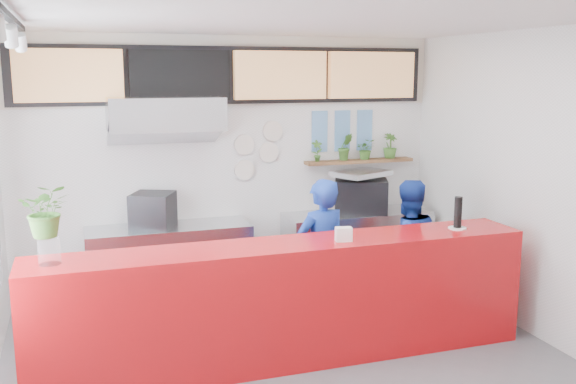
{
  "coord_description": "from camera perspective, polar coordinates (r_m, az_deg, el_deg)",
  "views": [
    {
      "loc": [
        -1.73,
        -4.79,
        2.58
      ],
      "look_at": [
        0.1,
        0.7,
        1.5
      ],
      "focal_mm": 40.0,
      "sensor_mm": 36.0,
      "label": 1
    }
  ],
  "objects": [
    {
      "name": "floor",
      "position": [
        5.71,
        1.33,
        -16.3
      ],
      "size": [
        5.0,
        5.0,
        0.0
      ],
      "primitive_type": "plane",
      "color": "slate",
      "rests_on": "ground"
    },
    {
      "name": "ceiling",
      "position": [
        5.11,
        1.48,
        15.28
      ],
      "size": [
        5.0,
        5.0,
        0.0
      ],
      "primitive_type": "plane",
      "rotation": [
        3.14,
        0.0,
        0.0
      ],
      "color": "silver"
    },
    {
      "name": "wall_back",
      "position": [
        7.57,
        -5.05,
        2.33
      ],
      "size": [
        5.0,
        0.0,
        5.0
      ],
      "primitive_type": "plane",
      "rotation": [
        1.57,
        0.0,
        0.0
      ],
      "color": "white",
      "rests_on": "ground"
    },
    {
      "name": "wall_right",
      "position": [
        6.48,
        22.67,
        0.16
      ],
      "size": [
        0.0,
        5.0,
        5.0
      ],
      "primitive_type": "plane",
      "rotation": [
        1.57,
        0.0,
        -1.57
      ],
      "color": "white",
      "rests_on": "ground"
    },
    {
      "name": "service_counter",
      "position": [
        5.83,
        0.0,
        -9.79
      ],
      "size": [
        4.5,
        0.6,
        1.1
      ],
      "primitive_type": "cube",
      "color": "#BB0D11",
      "rests_on": "ground"
    },
    {
      "name": "cream_band",
      "position": [
        7.48,
        -5.17,
        10.68
      ],
      "size": [
        5.0,
        0.02,
        0.8
      ],
      "primitive_type": "cube",
      "color": "beige",
      "rests_on": "wall_back"
    },
    {
      "name": "prep_bench",
      "position": [
        7.36,
        -10.46,
        -6.42
      ],
      "size": [
        1.8,
        0.6,
        0.9
      ],
      "primitive_type": "cube",
      "color": "#B2B5BA",
      "rests_on": "ground"
    },
    {
      "name": "panini_oven",
      "position": [
        7.19,
        -11.91,
        -1.61
      ],
      "size": [
        0.57,
        0.57,
        0.38
      ],
      "primitive_type": "cube",
      "rotation": [
        0.0,
        0.0,
        -0.43
      ],
      "color": "black",
      "rests_on": "prep_bench"
    },
    {
      "name": "extraction_hood",
      "position": [
        7.01,
        -10.87,
        6.87
      ],
      "size": [
        1.2,
        0.7,
        0.35
      ],
      "primitive_type": "cube",
      "color": "#B2B5BA",
      "rests_on": "ceiling"
    },
    {
      "name": "hood_lip",
      "position": [
        7.03,
        -10.81,
        5.24
      ],
      "size": [
        1.2,
        0.69,
        0.31
      ],
      "primitive_type": "cube",
      "rotation": [
        -0.35,
        0.0,
        0.0
      ],
      "color": "#B2B5BA",
      "rests_on": "ceiling"
    },
    {
      "name": "right_bench",
      "position": [
        7.99,
        6.15,
        -4.95
      ],
      "size": [
        1.8,
        0.6,
        0.9
      ],
      "primitive_type": "cube",
      "color": "#B2B5BA",
      "rests_on": "ground"
    },
    {
      "name": "espresso_machine",
      "position": [
        7.86,
        6.49,
        -0.34
      ],
      "size": [
        0.75,
        0.66,
        0.4
      ],
      "primitive_type": "cube",
      "rotation": [
        0.0,
        0.0,
        -0.4
      ],
      "color": "black",
      "rests_on": "right_bench"
    },
    {
      "name": "espresso_tray",
      "position": [
        7.81,
        6.54,
        1.66
      ],
      "size": [
        0.78,
        0.68,
        0.06
      ],
      "primitive_type": "cube",
      "rotation": [
        0.0,
        0.0,
        0.41
      ],
      "color": "silver",
      "rests_on": "espresso_machine"
    },
    {
      "name": "herb_shelf",
      "position": [
        8.0,
        6.35,
        2.74
      ],
      "size": [
        1.4,
        0.18,
        0.04
      ],
      "primitive_type": "cube",
      "color": "brown",
      "rests_on": "wall_back"
    },
    {
      "name": "menu_board_far_left",
      "position": [
        7.17,
        -18.89,
        9.77
      ],
      "size": [
        1.1,
        0.1,
        0.55
      ],
      "primitive_type": "cube",
      "color": "tan",
      "rests_on": "wall_back"
    },
    {
      "name": "menu_board_mid_left",
      "position": [
        7.26,
        -9.56,
        10.19
      ],
      "size": [
        1.1,
        0.1,
        0.55
      ],
      "primitive_type": "cube",
      "color": "black",
      "rests_on": "wall_back"
    },
    {
      "name": "menu_board_mid_right",
      "position": [
        7.53,
        -0.67,
        10.34
      ],
      "size": [
        1.1,
        0.1,
        0.55
      ],
      "primitive_type": "cube",
      "color": "tan",
      "rests_on": "wall_back"
    },
    {
      "name": "menu_board_far_right",
      "position": [
        7.96,
        7.43,
        10.27
      ],
      "size": [
        1.1,
        0.1,
        0.55
      ],
      "primitive_type": "cube",
      "color": "tan",
      "rests_on": "wall_back"
    },
    {
      "name": "soffit",
      "position": [
        7.45,
        -5.11,
        10.3
      ],
      "size": [
        4.8,
        0.04,
        0.65
      ],
      "primitive_type": "cube",
      "color": "black",
      "rests_on": "wall_back"
    },
    {
      "name": "track_rail",
      "position": [
        4.82,
        -23.52,
        14.01
      ],
      "size": [
        0.05,
        2.4,
        0.04
      ],
      "primitive_type": "cube",
      "color": "black",
      "rests_on": "ceiling"
    },
    {
      "name": "dec_plate_a",
      "position": [
        7.54,
        -3.91,
        4.23
      ],
      "size": [
        0.24,
        0.03,
        0.24
      ],
      "primitive_type": "cylinder",
      "rotation": [
        1.57,
        0.0,
        0.0
      ],
      "color": "silver",
      "rests_on": "wall_back"
    },
    {
      "name": "dec_plate_b",
      "position": [
        7.64,
        -1.72,
        3.57
      ],
      "size": [
        0.24,
        0.03,
        0.24
      ],
      "primitive_type": "cylinder",
      "rotation": [
        1.57,
        0.0,
        0.0
      ],
      "color": "silver",
      "rests_on": "wall_back"
    },
    {
      "name": "dec_plate_c",
      "position": [
        7.58,
        -3.89,
        1.98
      ],
      "size": [
        0.24,
        0.03,
        0.24
      ],
      "primitive_type": "cylinder",
      "rotation": [
        1.57,
        0.0,
        0.0
      ],
      "color": "silver",
      "rests_on": "wall_back"
    },
    {
      "name": "dec_plate_d",
      "position": [
        7.62,
        -1.37,
        5.45
      ],
      "size": [
        0.24,
        0.03,
        0.24
      ],
      "primitive_type": "cylinder",
      "rotation": [
        1.57,
        0.0,
        0.0
      ],
      "color": "silver",
      "rests_on": "wall_back"
    },
    {
      "name": "photo_frame_a",
      "position": [
        7.82,
        2.83,
        6.31
      ],
      "size": [
        0.2,
        0.02,
        0.25
      ],
      "primitive_type": "cube",
      "color": "#598CBF",
      "rests_on": "wall_back"
    },
    {
      "name": "photo_frame_b",
      "position": [
        7.94,
        4.86,
        6.34
      ],
      "size": [
        0.2,
        0.02,
        0.25
      ],
      "primitive_type": "cube",
      "color": "#598CBF",
      "rests_on": "wall_back"
    },
    {
      "name": "photo_frame_c",
      "position": [
        8.06,
        6.83,
        6.37
      ],
      "size": [
        0.2,
        0.02,
        0.25
      ],
      "primitive_type": "cube",
      "color": "#598CBF",
      "rests_on": "wall_back"
    },
    {
      "name": "photo_frame_d",
      "position": [
        7.85,
        2.82,
        4.48
      ],
      "size": [
        0.2,
        0.02,
        0.25
      ],
      "primitive_type": "cube",
      "color": "#598CBF",
      "rests_on": "wall_back"
    },
    {
      "name": "photo_frame_e",
      "position": [
        7.96,
        4.83,
        4.55
      ],
      "size": [
        0.2,
        0.02,
        0.25
      ],
      "primitive_type": "cube",
      "color": "#598CBF",
      "rests_on": "wall_back"
    },
    {
      "name": "photo_frame_f",
      "position": [
        8.08,
        6.8,
        4.6
      ],
      "size": [
        0.2,
        0.02,
        0.25
      ],
      "primitive_type": "cube",
      "color": "#598CBF",
      "rests_on": "wall_back"
    },
    {
      "name": "staff_center",
      "position": [
        6.43,
        2.96,
        -5.69
      ],
      "size": [
        0.64,
        0.49,
        1.56
      ],
      "primitive_type": "imported",
      "rotation": [
        0.0,
        0.0,
        3.35
      ],
      "color": "navy",
      "rests_on": "ground"
    },
    {
      "name": "staff_right",
      "position": [
        6.92,
        10.49,
        -5.01
      ],
      "size": [
        0.76,
        0.61,
        1.49
      ],
      "primitive_type": "imported",
      "rotation": [
        0.0,
        0.0,
        3.07
      ],
      "color": "navy",
      "rests_on": "ground"
    },
    {
      "name": "herb_a",
      "position": [
        7.76,
        2.6,
        3.68
      ],
      "size": [
        0.14,
        0.1,
        0.26
      ],
      "primitive_type": "imported",
      "rotation": [
        0.0,
        0.0,
        -0.01
      ],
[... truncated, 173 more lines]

